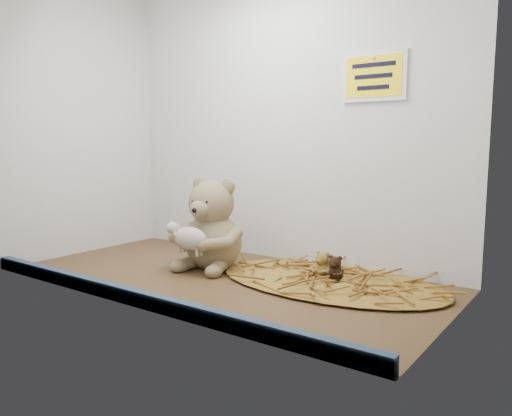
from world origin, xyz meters
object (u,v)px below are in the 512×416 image
Objects in this scene: toy_lamb at (190,238)px; mini_teddy_brown at (335,267)px; mini_teddy_tan at (322,264)px; main_teddy at (213,223)px.

mini_teddy_brown is (37.53, 15.13, -5.80)cm from toy_lamb.
mini_teddy_tan is at bearing 171.65° from mini_teddy_brown.
mini_teddy_tan reaches higher than mini_teddy_brown.
toy_lamb is 2.08× the size of mini_teddy_brown.
toy_lamb is 1.93× the size of mini_teddy_tan.
main_teddy is 1.93× the size of toy_lamb.
toy_lamb is at bearing -163.61° from mini_teddy_brown.
mini_teddy_brown is (37.53, 5.38, -8.98)cm from main_teddy.
mini_teddy_brown is at bearing -0.69° from mini_teddy_tan.
mini_teddy_brown is at bearing 21.96° from toy_lamb.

